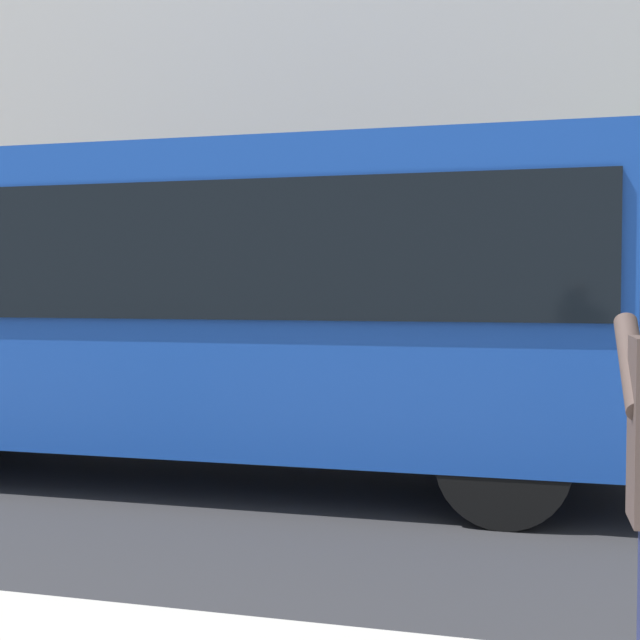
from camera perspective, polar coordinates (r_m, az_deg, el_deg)
name	(u,v)px	position (r m, az deg, el deg)	size (l,w,h in m)	color
ground_plane	(517,492)	(7.55, 13.65, -11.60)	(60.00, 60.00, 0.00)	#2B2B2D
building_facade_far	(524,36)	(14.73, 14.10, 18.72)	(28.00, 1.55, 12.00)	beige
red_bus	(186,300)	(7.97, -9.34, 1.39)	(9.05, 2.54, 3.08)	#1947AD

